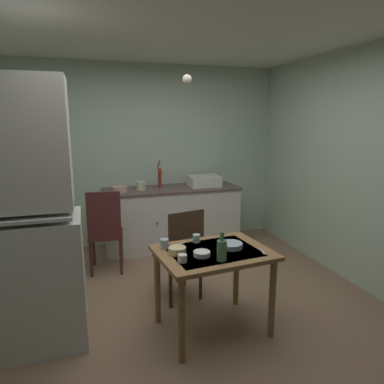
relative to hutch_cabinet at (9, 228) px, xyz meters
name	(u,v)px	position (x,y,z in m)	size (l,w,h in m)	color
ground_plane	(186,313)	(1.42, 0.05, -1.00)	(5.24, 5.24, 0.00)	#8A6B53
wall_back	(144,156)	(1.42, 2.22, 0.29)	(4.04, 0.10, 2.58)	#B2CBB5
wall_right	(371,170)	(3.44, 0.05, 0.29)	(0.10, 4.34, 2.58)	#B2C8B4
ceiling_slab	(185,16)	(1.42, 0.05, 1.63)	(4.04, 4.34, 0.10)	silver
hutch_cabinet	(9,228)	(0.00, 0.00, 0.00)	(1.05, 0.58, 2.13)	silver
counter_cabinet	(172,217)	(1.74, 1.85, -0.56)	(1.90, 0.64, 0.86)	silver
sink_basin	(204,181)	(2.22, 1.85, -0.06)	(0.44, 0.34, 0.15)	silver
hand_pump	(160,176)	(1.58, 1.90, 0.03)	(0.05, 0.27, 0.39)	maroon
mixing_bowl_counter	(120,189)	(1.01, 1.80, -0.10)	(0.21, 0.21, 0.07)	tan
stoneware_crock	(141,186)	(1.30, 1.82, -0.07)	(0.13, 0.13, 0.12)	beige
dining_table	(213,263)	(1.58, -0.26, -0.38)	(1.00, 0.80, 0.73)	olive
chair_far_side	(181,253)	(1.45, 0.32, -0.50)	(0.48, 0.48, 0.96)	#4A2E22
chair_by_counter	(105,231)	(0.77, 1.20, -0.47)	(0.44, 0.44, 1.01)	#4C2823
serving_bowl_wide	(177,250)	(1.27, -0.24, -0.24)	(0.15, 0.15, 0.06)	beige
soup_bowl_small	(231,245)	(1.75, -0.24, -0.25)	(0.20, 0.20, 0.04)	#9EB2C6
sauce_dish	(202,254)	(1.45, -0.34, -0.25)	(0.14, 0.14, 0.04)	white
teacup_cream	(182,258)	(1.26, -0.41, -0.24)	(0.07, 0.07, 0.06)	white
mug_tall	(196,238)	(1.50, -0.02, -0.23)	(0.07, 0.07, 0.07)	#ADD1C1
mug_dark	(164,244)	(1.19, -0.09, -0.22)	(0.07, 0.07, 0.08)	#9EB2C6
glass_bottle	(222,249)	(1.56, -0.47, -0.17)	(0.08, 0.08, 0.23)	#4C7F56
table_knife	(179,244)	(1.34, -0.03, -0.26)	(0.17, 0.02, 0.01)	silver
teaspoon_near_bowl	(262,251)	(1.96, -0.40, -0.26)	(0.14, 0.02, 0.01)	beige
pendant_bulb	(187,79)	(1.47, 0.16, 1.16)	(0.08, 0.08, 0.08)	#F9EFCC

